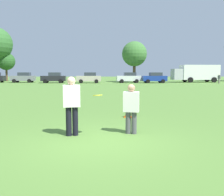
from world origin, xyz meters
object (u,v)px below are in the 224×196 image
traffic_cone (128,112)px  bystander_far_jogger (219,78)px  frisbee (98,95)px  parked_car_center (54,78)px  parked_car_mid_left (23,77)px  parked_car_near_right (129,78)px  parked_car_mid_right (89,78)px  player_thrower (72,103)px  player_defender (131,106)px  parked_car_far_right (154,78)px  box_truck (196,73)px

traffic_cone → bystander_far_jogger: 34.86m
frisbee → parked_car_center: bearing=104.0°
parked_car_center → bystander_far_jogger: parked_car_center is taller
parked_car_mid_left → parked_car_near_right: 19.01m
parked_car_mid_right → parked_car_near_right: same height
player_thrower → parked_car_mid_right: size_ratio=0.40×
parked_car_near_right → bystander_far_jogger: bearing=-11.5°
player_defender → player_thrower: bearing=-174.1°
frisbee → traffic_cone: size_ratio=0.57×
player_thrower → parked_car_mid_left: bearing=110.6°
player_defender → parked_car_far_right: parked_car_far_right is taller
frisbee → box_truck: box_truck is taller
frisbee → parked_car_mid_right: size_ratio=0.06×
frisbee → parked_car_mid_left: 40.13m
frisbee → player_defender: bearing=17.6°
traffic_cone → parked_car_near_right: 33.09m
player_defender → box_truck: box_truck is taller
player_defender → parked_car_mid_left: (-15.72, 37.01, 0.08)m
parked_car_mid_left → bystander_far_jogger: (33.69, -4.38, -0.05)m
traffic_cone → parked_car_mid_right: 32.51m
player_thrower → box_truck: (17.65, 37.67, 0.77)m
player_thrower → traffic_cone: 3.52m
parked_car_near_right → box_truck: 12.80m
parked_car_far_right → player_defender: bearing=-102.4°
box_truck → traffic_cone: bearing=-114.3°
parked_car_near_right → bystander_far_jogger: 15.03m
box_truck → parked_car_far_right: bearing=-162.1°
bystander_far_jogger → frisbee: bearing=-119.9°
player_defender → bystander_far_jogger: 37.25m
traffic_cone → parked_car_near_right: (3.10, 32.94, 0.69)m
parked_car_far_right → box_truck: 8.70m
parked_car_center → bystander_far_jogger: 28.00m
parked_car_mid_left → parked_car_mid_right: same height
parked_car_far_right → parked_car_mid_right: bearing=179.4°
parked_car_far_right → box_truck: size_ratio=0.50×
player_defender → bystander_far_jogger: (17.97, 32.63, 0.03)m
player_thrower → player_defender: (1.77, 0.18, -0.14)m
traffic_cone → parked_car_far_right: parked_car_far_right is taller
player_defender → parked_car_near_right: (3.24, 35.62, 0.08)m
parked_car_mid_right → player_defender: bearing=-83.9°
parked_car_near_right → parked_car_center: bearing=-179.1°
traffic_cone → box_truck: box_truck is taller
parked_car_mid_right → box_truck: (19.62, 2.53, 0.83)m
parked_car_far_right → bystander_far_jogger: (10.33, -2.20, -0.05)m
frisbee → parked_car_mid_left: (-14.71, 37.33, -0.29)m
player_defender → parked_car_near_right: parked_car_near_right is taller
player_thrower → parked_car_mid_left: size_ratio=0.40×
parked_car_center → box_truck: 25.87m
traffic_cone → parked_car_far_right: 33.02m
parked_car_mid_right → parked_car_far_right: 11.37m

